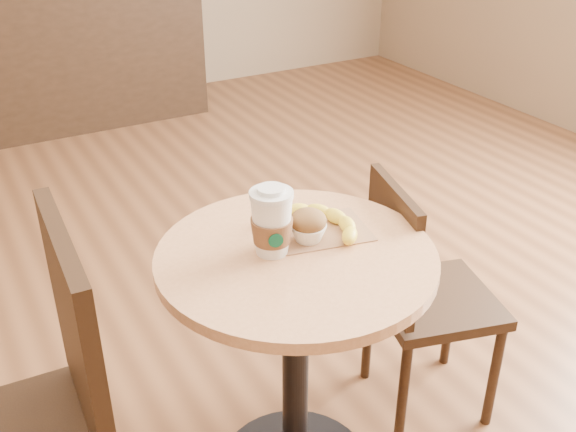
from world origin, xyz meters
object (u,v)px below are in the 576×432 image
at_px(chair_right, 419,291).
at_px(muffin, 308,225).
at_px(coffee_cup, 272,224).
at_px(banana, 317,223).
at_px(cafe_table, 296,328).

xyz_separation_m(chair_right, muffin, (-0.41, -0.04, 0.36)).
height_order(coffee_cup, banana, coffee_cup).
height_order(chair_right, coffee_cup, coffee_cup).
bearing_deg(coffee_cup, cafe_table, -14.22).
bearing_deg(chair_right, cafe_table, 113.34).
bearing_deg(coffee_cup, banana, 30.09).
bearing_deg(muffin, cafe_table, -147.33).
relative_size(cafe_table, banana, 3.00).
bearing_deg(coffee_cup, muffin, 19.36).
distance_m(chair_right, muffin, 0.55).
height_order(chair_right, banana, chair_right).
bearing_deg(banana, cafe_table, -170.57).
height_order(chair_right, muffin, muffin).
xyz_separation_m(muffin, banana, (0.04, 0.03, -0.02)).
relative_size(cafe_table, chair_right, 0.95).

